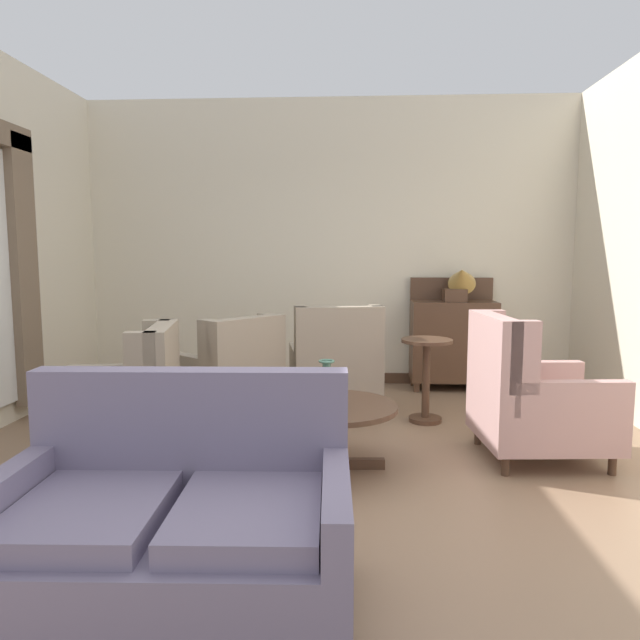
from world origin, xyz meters
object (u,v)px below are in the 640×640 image
object	(u,v)px
armchair_near_sideboard	(125,405)
armchair_near_window	(226,378)
coffee_table	(333,416)
porcelain_vase	(327,388)
armchair_beside_settee	(335,368)
gramophone	(460,281)
side_table	(426,373)
settee	(176,516)
sideboard	(453,340)
armchair_foreground_right	(530,400)

from	to	relation	value
armchair_near_sideboard	armchair_near_window	bearing A→B (deg)	141.21
coffee_table	armchair_near_sideboard	xyz separation A→B (m)	(-1.48, 0.02, 0.05)
porcelain_vase	armchair_beside_settee	world-z (taller)	armchair_beside_settee
armchair_near_sideboard	gramophone	xyz separation A→B (m)	(2.77, 2.36, 0.77)
armchair_beside_settee	side_table	distance (m)	0.86
settee	gramophone	size ratio (longest dim) A/B	3.17
settee	sideboard	xyz separation A→B (m)	(1.86, 4.06, 0.16)
armchair_near_window	gramophone	xyz separation A→B (m)	(2.25, 1.40, 0.78)
porcelain_vase	settee	world-z (taller)	settee
armchair_near_sideboard	armchair_foreground_right	bearing A→B (deg)	84.73
armchair_near_sideboard	side_table	xyz separation A→B (m)	(2.27, 1.16, 0.02)
coffee_table	armchair_beside_settee	xyz separation A→B (m)	(-0.03, 1.44, 0.05)
settee	side_table	distance (m)	3.12
porcelain_vase	side_table	xyz separation A→B (m)	(0.83, 1.23, -0.15)
sideboard	settee	bearing A→B (deg)	-114.61
coffee_table	side_table	distance (m)	1.43
armchair_beside_settee	coffee_table	bearing A→B (deg)	80.85
armchair_foreground_right	side_table	distance (m)	1.10
coffee_table	armchair_near_window	world-z (taller)	armchair_near_window
armchair_foreground_right	armchair_near_window	xyz separation A→B (m)	(-2.39, 0.70, -0.02)
armchair_beside_settee	gramophone	world-z (taller)	gramophone
side_table	sideboard	distance (m)	1.36
armchair_near_window	sideboard	xyz separation A→B (m)	(2.21, 1.49, 0.13)
coffee_table	armchair_near_sideboard	size ratio (longest dim) A/B	0.90
armchair_foreground_right	armchair_near_sideboard	xyz separation A→B (m)	(-2.91, -0.26, -0.01)
armchair_foreground_right	porcelain_vase	bearing A→B (deg)	98.62
porcelain_vase	armchair_foreground_right	world-z (taller)	armchair_foreground_right
armchair_beside_settee	armchair_near_window	world-z (taller)	armchair_beside_settee
side_table	gramophone	world-z (taller)	gramophone
armchair_foreground_right	gramophone	size ratio (longest dim) A/B	2.25
porcelain_vase	armchair_beside_settee	xyz separation A→B (m)	(0.02, 1.49, -0.16)
porcelain_vase	armchair_near_sideboard	size ratio (longest dim) A/B	0.32
side_table	sideboard	bearing A→B (deg)	70.45
armchair_near_window	coffee_table	bearing A→B (deg)	83.34
armchair_beside_settee	armchair_foreground_right	bearing A→B (deg)	131.09
side_table	coffee_table	bearing A→B (deg)	-123.73
armchair_foreground_right	armchair_near_sideboard	size ratio (longest dim) A/B	1.07
coffee_table	side_table	size ratio (longest dim) A/B	1.19
armchair_foreground_right	armchair_near_sideboard	world-z (taller)	armchair_foreground_right
armchair_foreground_right	side_table	bearing A→B (deg)	31.08
armchair_beside_settee	sideboard	distance (m)	1.64
gramophone	porcelain_vase	bearing A→B (deg)	-118.81
porcelain_vase	gramophone	world-z (taller)	gramophone
armchair_near_sideboard	gramophone	bearing A→B (deg)	120.02
coffee_table	armchair_foreground_right	xyz separation A→B (m)	(1.42, 0.28, 0.06)
side_table	gramophone	xyz separation A→B (m)	(0.50, 1.20, 0.76)
armchair_beside_settee	side_table	xyz separation A→B (m)	(0.82, -0.26, 0.02)
armchair_beside_settee	armchair_near_sideboard	world-z (taller)	armchair_beside_settee
armchair_foreground_right	armchair_beside_settee	bearing A→B (deg)	47.33
settee	armchair_beside_settee	size ratio (longest dim) A/B	1.45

